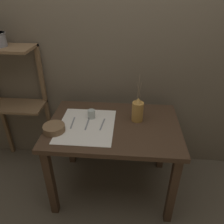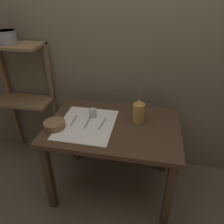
# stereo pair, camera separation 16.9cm
# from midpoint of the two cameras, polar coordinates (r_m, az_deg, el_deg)

# --- Properties ---
(ground_plane) EXTENTS (12.00, 12.00, 0.00)m
(ground_plane) POSITION_cam_midpoint_polar(r_m,az_deg,el_deg) (2.33, -1.86, -18.72)
(ground_plane) COLOR brown
(stone_wall_back) EXTENTS (7.00, 0.06, 2.40)m
(stone_wall_back) POSITION_cam_midpoint_polar(r_m,az_deg,el_deg) (2.09, -0.86, 14.79)
(stone_wall_back) COLOR #6B5E4C
(stone_wall_back) RESTS_ON ground_plane
(wooden_table) EXTENTS (1.11, 0.76, 0.75)m
(wooden_table) POSITION_cam_midpoint_polar(r_m,az_deg,el_deg) (1.89, -2.18, -6.00)
(wooden_table) COLOR #422D1E
(wooden_table) RESTS_ON ground_plane
(wooden_shelf_unit) EXTENTS (0.55, 0.29, 1.30)m
(wooden_shelf_unit) POSITION_cam_midpoint_polar(r_m,az_deg,el_deg) (2.37, -26.21, 5.64)
(wooden_shelf_unit) COLOR brown
(wooden_shelf_unit) RESTS_ON ground_plane
(linen_cloth) EXTENTS (0.46, 0.53, 0.00)m
(linen_cloth) POSITION_cam_midpoint_polar(r_m,az_deg,el_deg) (1.84, -9.33, -3.61)
(linen_cloth) COLOR white
(linen_cloth) RESTS_ON wooden_table
(pitcher_with_flowers) EXTENTS (0.10, 0.10, 0.41)m
(pitcher_with_flowers) POSITION_cam_midpoint_polar(r_m,az_deg,el_deg) (1.84, 4.13, 0.41)
(pitcher_with_flowers) COLOR #B7843D
(pitcher_with_flowers) RESTS_ON wooden_table
(wooden_bowl) EXTENTS (0.17, 0.17, 0.05)m
(wooden_bowl) POSITION_cam_midpoint_polar(r_m,az_deg,el_deg) (1.82, -17.50, -4.18)
(wooden_bowl) COLOR brown
(wooden_bowl) RESTS_ON wooden_table
(glass_tumbler_near) EXTENTS (0.06, 0.06, 0.08)m
(glass_tumbler_near) POSITION_cam_midpoint_polar(r_m,az_deg,el_deg) (1.91, -7.90, -0.60)
(glass_tumbler_near) COLOR #B7C1BC
(glass_tumbler_near) RESTS_ON wooden_table
(knife_center) EXTENTS (0.02, 0.17, 0.00)m
(knife_center) POSITION_cam_midpoint_polar(r_m,az_deg,el_deg) (1.89, -12.78, -2.83)
(knife_center) COLOR gray
(knife_center) RESTS_ON wooden_table
(spoon_inner) EXTENTS (0.02, 0.19, 0.02)m
(spoon_inner) POSITION_cam_midpoint_polar(r_m,az_deg,el_deg) (1.89, -8.73, -2.23)
(spoon_inner) COLOR gray
(spoon_inner) RESTS_ON wooden_table
(fork_inner) EXTENTS (0.03, 0.17, 0.00)m
(fork_inner) POSITION_cam_midpoint_polar(r_m,az_deg,el_deg) (1.83, -5.16, -3.28)
(fork_inner) COLOR gray
(fork_inner) RESTS_ON wooden_table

